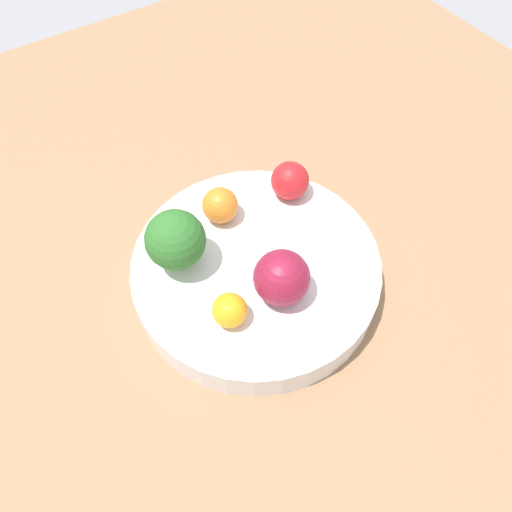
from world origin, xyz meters
The scene contains 8 objects.
ground_plane centered at (0.00, 0.00, 0.00)m, with size 6.00×6.00×0.00m, color gray.
table_surface centered at (0.00, 0.00, 0.01)m, with size 1.20×1.20×0.02m.
bowl centered at (0.00, 0.00, 0.04)m, with size 0.27×0.27×0.04m.
broccoli centered at (-0.04, -0.07, 0.10)m, with size 0.06×0.06×0.07m.
apple_red centered at (-0.06, 0.09, 0.08)m, with size 0.04×0.04×0.04m.
apple_green centered at (0.05, 0.00, 0.09)m, with size 0.06×0.06×0.06m.
orange_front centered at (0.04, -0.06, 0.08)m, with size 0.03×0.03×0.03m.
orange_back centered at (-0.07, 0.00, 0.08)m, with size 0.04×0.04×0.04m.
Camera 1 is at (0.25, -0.16, 0.50)m, focal length 35.00 mm.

